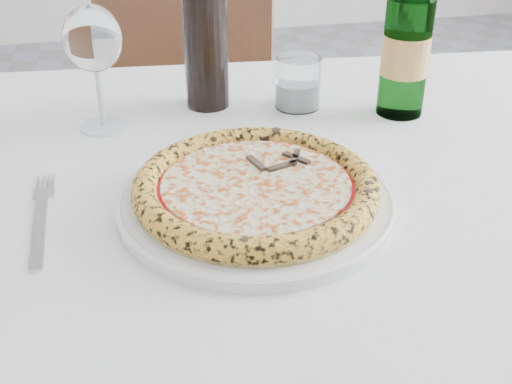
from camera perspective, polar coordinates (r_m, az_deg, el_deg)
The scene contains 9 objects.
dining_table at distance 0.90m, azimuth -1.38°, elevation -2.83°, with size 1.51×0.97×0.76m.
chair_far at distance 1.66m, azimuth -7.07°, elevation 7.95°, with size 0.59×0.59×0.93m.
plate at distance 0.76m, azimuth 0.00°, elevation -0.73°, with size 0.33×0.33×0.02m.
pizza at distance 0.75m, azimuth -0.00°, elevation 0.41°, with size 0.29×0.29×0.03m.
fork at distance 0.78m, azimuth -18.59°, elevation -2.26°, with size 0.03×0.21×0.00m.
wine_glass at distance 0.95m, azimuth -14.31°, elevation 12.81°, with size 0.08×0.08×0.18m.
tumbler at distance 1.03m, azimuth 3.75°, elevation 9.38°, with size 0.07×0.07×0.08m.
beer_bottle at distance 1.01m, azimuth 13.25°, elevation 12.72°, with size 0.07×0.07×0.28m.
wine_bottle at distance 1.01m, azimuth -4.53°, elevation 14.01°, with size 0.07×0.07×0.28m.
Camera 1 is at (-0.39, -0.95, 1.16)m, focal length 45.00 mm.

